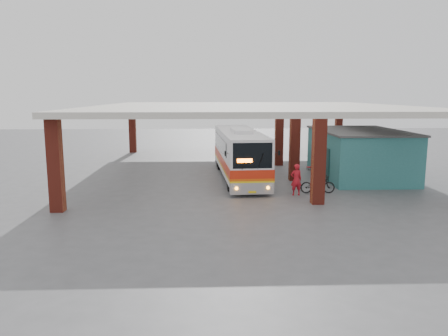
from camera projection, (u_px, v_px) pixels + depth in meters
ground at (252, 191)px, 24.76m from camera, size 90.00×90.00×0.00m
brick_columns at (266, 143)px, 29.37m from camera, size 20.10×21.60×4.35m
canopy_roof at (250, 107)px, 30.42m from camera, size 21.00×23.00×0.30m
shop_building at (359, 153)px, 28.71m from camera, size 5.20×8.20×3.11m
coach_bus at (239, 153)px, 28.26m from camera, size 2.96×11.39×3.28m
motorcycle at (318, 184)px, 24.08m from camera, size 1.92×0.71×1.00m
pedestrian at (296, 180)px, 23.56m from camera, size 0.68×0.50×1.72m
red_chair at (311, 165)px, 31.51m from camera, size 0.43×0.43×0.72m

